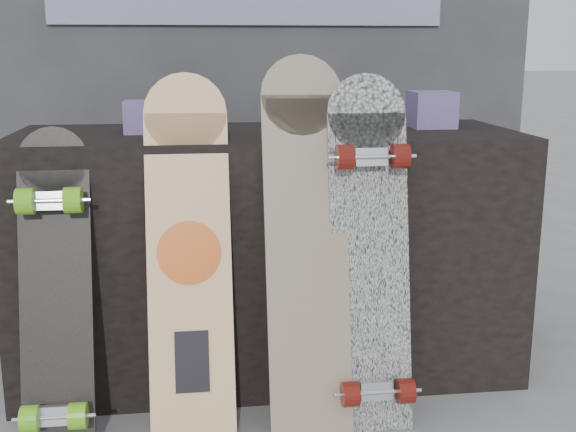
{
  "coord_description": "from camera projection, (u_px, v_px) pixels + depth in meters",
  "views": [
    {
      "loc": [
        -0.22,
        -1.8,
        1.06
      ],
      "look_at": [
        0.03,
        0.2,
        0.59
      ],
      "focal_mm": 45.0,
      "sensor_mm": 36.0,
      "label": 1
    }
  ],
  "objects": [
    {
      "name": "booth",
      "position": [
        248.0,
        38.0,
        3.06
      ],
      "size": [
        2.4,
        0.22,
        2.2
      ],
      "color": "#323136",
      "rests_on": "ground"
    },
    {
      "name": "longboard_geisha",
      "position": [
        189.0,
        248.0,
        1.98
      ],
      "size": [
        0.23,
        0.31,
        1.0
      ],
      "rotation": [
        -0.29,
        0.0,
        0.0
      ],
      "color": "beige",
      "rests_on": "ground"
    },
    {
      "name": "vendor_table",
      "position": [
        268.0,
        252.0,
        2.4
      ],
      "size": [
        1.6,
        0.6,
        0.8
      ],
      "primitive_type": "cube",
      "color": "black",
      "rests_on": "ground"
    },
    {
      "name": "merch_box_small",
      "position": [
        432.0,
        109.0,
        2.41
      ],
      "size": [
        0.14,
        0.14,
        0.12
      ],
      "primitive_type": "cube",
      "color": "#3E3C7C",
      "rests_on": "vendor_table"
    },
    {
      "name": "longboard_cascadia",
      "position": [
        370.0,
        249.0,
        2.02
      ],
      "size": [
        0.23,
        0.29,
        0.99
      ],
      "rotation": [
        -0.21,
        0.0,
        0.0
      ],
      "color": "silver",
      "rests_on": "ground"
    },
    {
      "name": "merch_box_flat",
      "position": [
        327.0,
        119.0,
        2.39
      ],
      "size": [
        0.22,
        0.1,
        0.06
      ],
      "primitive_type": "cube",
      "color": "#D1B78C",
      "rests_on": "vendor_table"
    },
    {
      "name": "skateboard_dark",
      "position": [
        55.0,
        287.0,
        1.93
      ],
      "size": [
        0.19,
        0.3,
        0.86
      ],
      "rotation": [
        -0.26,
        0.0,
        0.0
      ],
      "color": "black",
      "rests_on": "ground"
    },
    {
      "name": "longboard_celtic",
      "position": [
        306.0,
        233.0,
        2.01
      ],
      "size": [
        0.23,
        0.29,
        1.05
      ],
      "rotation": [
        -0.26,
        0.0,
        0.0
      ],
      "color": "#D4B690",
      "rests_on": "ground"
    },
    {
      "name": "merch_box_purple",
      "position": [
        154.0,
        117.0,
        2.26
      ],
      "size": [
        0.18,
        0.12,
        0.1
      ],
      "primitive_type": "cube",
      "color": "#3E3C7C",
      "rests_on": "vendor_table"
    }
  ]
}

